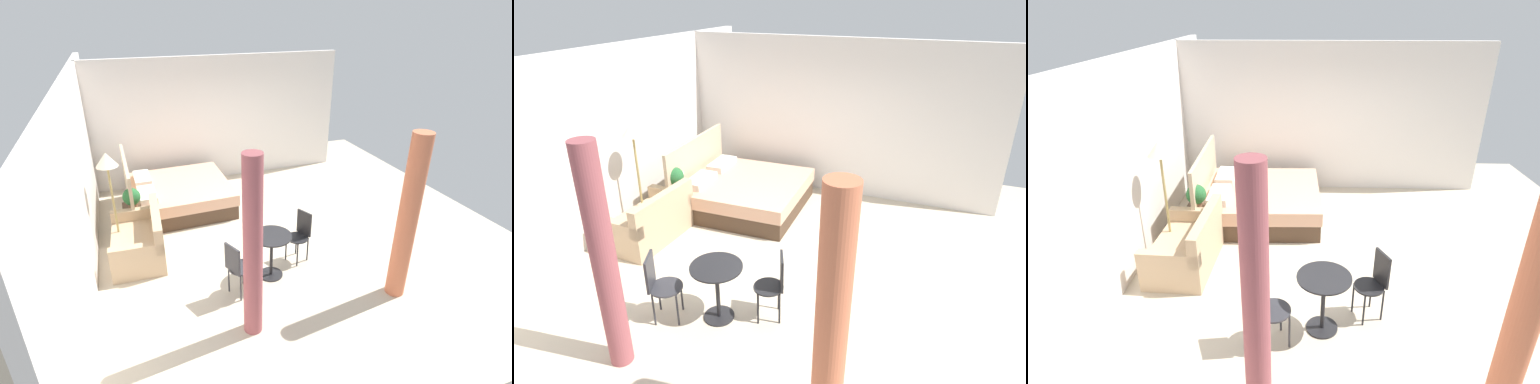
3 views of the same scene
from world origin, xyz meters
TOP-DOWN VIEW (x-y plane):
  - ground_plane at (0.00, 0.00)m, footprint 8.41×8.90m
  - wall_back at (0.00, 2.95)m, footprint 8.41×0.12m
  - wall_right at (2.71, 0.00)m, footprint 0.12×5.90m
  - bed at (1.34, 1.32)m, footprint 2.02×2.08m
  - couch at (-0.24, 2.18)m, footprint 1.41×0.89m
  - nightstand at (0.66, 2.20)m, footprint 0.44×0.41m
  - potted_plant at (0.56, 2.21)m, footprint 0.32×0.32m
  - vase at (0.78, 2.24)m, footprint 0.11×0.11m
  - floor_lamp at (0.01, 2.50)m, footprint 0.34×0.34m
  - balcony_table at (-1.47, 0.30)m, footprint 0.62×0.62m
  - cafe_chair_near_window at (-1.73, 0.93)m, footprint 0.51×0.51m
  - cafe_chair_near_couch at (-1.20, -0.32)m, footprint 0.47×0.47m
  - curtain_left at (-2.46, -1.29)m, footprint 0.27×0.27m
  - curtain_right at (-2.46, 0.94)m, footprint 0.24×0.24m

SIDE VIEW (x-z plane):
  - ground_plane at x=0.00m, z-range -0.02..0.00m
  - nightstand at x=0.66m, z-range 0.00..0.52m
  - couch at x=-0.24m, z-range -0.14..0.70m
  - bed at x=1.34m, z-range -0.30..0.90m
  - balcony_table at x=-1.47m, z-range 0.14..0.87m
  - cafe_chair_near_couch at x=-1.20m, z-range 0.08..0.94m
  - cafe_chair_near_window at x=-1.73m, z-range 0.09..0.96m
  - vase at x=0.78m, z-range 0.52..0.75m
  - potted_plant at x=0.56m, z-range 0.54..0.94m
  - curtain_left at x=-2.46m, z-range 0.00..2.46m
  - curtain_right at x=-2.46m, z-range 0.00..2.46m
  - wall_back at x=0.00m, z-range 0.00..2.89m
  - wall_right at x=2.71m, z-range 0.00..2.89m
  - floor_lamp at x=0.01m, z-range 0.65..2.46m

